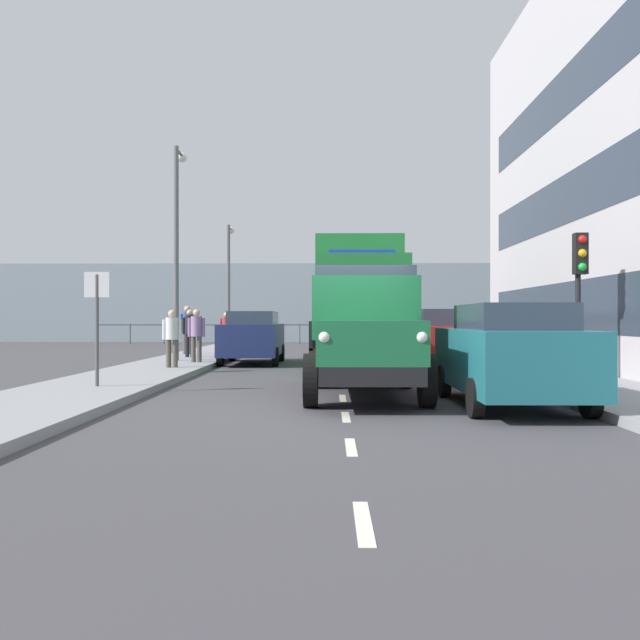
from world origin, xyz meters
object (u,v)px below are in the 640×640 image
at_px(pedestrian_near_railing, 187,326).
at_px(lorry_cargo_green, 357,299).
at_px(pedestrian_by_lamp, 172,334).
at_px(lamp_post_far, 229,273).
at_px(car_grey_kerbside_2, 417,336).
at_px(street_sign, 97,308).
at_px(car_teal_kerbside_near, 509,353).
at_px(pedestrian_couple_a, 190,329).
at_px(truck_vintage_green, 365,335).
at_px(pedestrian_couple_b, 196,331).
at_px(car_maroon_kerbside_3, 400,332).
at_px(pedestrian_strolling, 226,328).
at_px(car_navy_oppositeside_0, 253,336).
at_px(lamp_post_promenade, 177,234).
at_px(car_red_kerbside_1, 445,341).
at_px(traffic_light_near, 580,273).

bearing_deg(pedestrian_near_railing, lorry_cargo_green, 143.16).
relative_size(pedestrian_by_lamp, lamp_post_far, 0.27).
relative_size(car_grey_kerbside_2, street_sign, 1.87).
relative_size(car_teal_kerbside_near, pedestrian_couple_a, 2.71).
xyz_separation_m(car_teal_kerbside_near, pedestrian_couple_a, (7.87, -12.08, 0.22)).
height_order(car_teal_kerbside_near, lamp_post_far, lamp_post_far).
bearing_deg(pedestrian_near_railing, lamp_post_far, -94.61).
bearing_deg(truck_vintage_green, pedestrian_couple_b, -59.97).
distance_m(truck_vintage_green, pedestrian_couple_b, 9.46).
bearing_deg(car_maroon_kerbside_3, pedestrian_couple_b, 49.63).
bearing_deg(pedestrian_strolling, car_teal_kerbside_near, 113.78).
distance_m(car_maroon_kerbside_3, pedestrian_by_lamp, 12.91).
bearing_deg(lorry_cargo_green, car_navy_oppositeside_0, -24.32).
distance_m(car_maroon_kerbside_3, pedestrian_couple_b, 10.97).
xyz_separation_m(car_grey_kerbside_2, pedestrian_by_lamp, (7.32, 5.00, 0.17)).
bearing_deg(lamp_post_promenade, street_sign, 92.17).
bearing_deg(car_red_kerbside_1, car_maroon_kerbside_3, -90.00).
bearing_deg(car_maroon_kerbside_3, pedestrian_strolling, 9.11).
xyz_separation_m(car_red_kerbside_1, pedestrian_by_lamp, (7.32, -0.67, 0.17)).
height_order(truck_vintage_green, pedestrian_couple_b, truck_vintage_green).
height_order(pedestrian_near_railing, pedestrian_strolling, pedestrian_near_railing).
height_order(car_teal_kerbside_near, car_maroon_kerbside_3, same).
bearing_deg(pedestrian_couple_b, pedestrian_strolling, -88.56).
distance_m(car_teal_kerbside_near, lamp_post_promenade, 13.47).
height_order(pedestrian_couple_a, lamp_post_promenade, lamp_post_promenade).
distance_m(lorry_cargo_green, car_teal_kerbside_near, 9.73).
bearing_deg(lamp_post_far, lorry_cargo_green, 116.09).
xyz_separation_m(car_navy_oppositeside_0, pedestrian_by_lamp, (1.78, 3.88, 0.17)).
bearing_deg(truck_vintage_green, car_navy_oppositeside_0, -72.01).
bearing_deg(car_navy_oppositeside_0, pedestrian_couple_a, -26.16).
bearing_deg(pedestrian_couple_a, lamp_post_promenade, 88.23).
xyz_separation_m(car_navy_oppositeside_0, street_sign, (2.05, 9.08, 0.79)).
bearing_deg(car_grey_kerbside_2, car_maroon_kerbside_3, -90.00).
bearing_deg(car_maroon_kerbside_3, car_navy_oppositeside_0, 50.61).
bearing_deg(lamp_post_promenade, lamp_post_far, -90.58).
xyz_separation_m(traffic_light_near, lamp_post_far, (10.28, -17.44, 1.17)).
xyz_separation_m(car_teal_kerbside_near, street_sign, (7.60, -1.86, 0.79)).
relative_size(lorry_cargo_green, car_maroon_kerbside_3, 1.83).
bearing_deg(truck_vintage_green, street_sign, -7.71).
bearing_deg(pedestrian_by_lamp, car_red_kerbside_1, 174.81).
xyz_separation_m(car_navy_oppositeside_0, pedestrian_couple_b, (1.56, 1.60, 0.20)).
bearing_deg(pedestrian_by_lamp, car_navy_oppositeside_0, -114.62).
relative_size(lorry_cargo_green, lamp_post_promenade, 1.20).
relative_size(truck_vintage_green, car_red_kerbside_1, 1.32).
bearing_deg(truck_vintage_green, traffic_light_near, -153.95).
bearing_deg(pedestrian_near_railing, traffic_light_near, 135.75).
bearing_deg(car_grey_kerbside_2, lorry_cargo_green, 50.65).
distance_m(pedestrian_by_lamp, lamp_post_far, 14.13).
distance_m(truck_vintage_green, lamp_post_far, 20.68).
bearing_deg(lamp_post_far, street_sign, 90.65).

